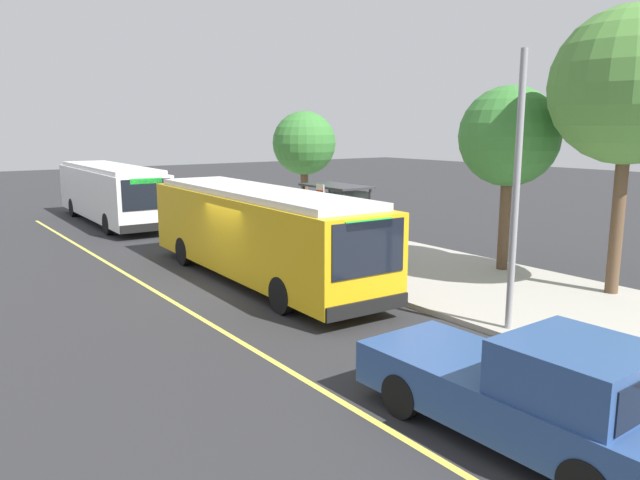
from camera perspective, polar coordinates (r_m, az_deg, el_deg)
name	(u,v)px	position (r m, az deg, el deg)	size (l,w,h in m)	color
ground_plane	(233,286)	(18.97, -8.23, -4.30)	(120.00, 120.00, 0.00)	#2B2B2D
sidewalk_curb	(379,259)	(22.27, 5.58, -1.82)	(44.00, 6.40, 0.15)	#A8A399
lane_stripe_center	(165,297)	(18.10, -14.44, -5.24)	(36.00, 0.14, 0.01)	#E0D64C
transit_bus_main	(258,231)	(19.23, -5.91, 0.88)	(11.48, 2.94, 2.95)	gold
transit_bus_second	(111,192)	(32.81, -19.17, 4.35)	(11.59, 2.88, 2.95)	white
pickup_truck	(532,393)	(9.99, 19.39, -13.50)	(5.45, 2.14, 1.85)	#2D4C84
bus_shelter	(336,202)	(24.00, 1.56, 3.58)	(2.90, 1.60, 2.48)	#333338
waiting_bench	(346,235)	(23.92, 2.47, 0.44)	(1.60, 0.48, 0.95)	brown
route_sign_post	(320,212)	(20.81, 0.04, 2.62)	(0.44, 0.08, 2.80)	#333338
pedestrian_commuter	(374,238)	(20.71, 5.11, 0.19)	(0.24, 0.40, 1.69)	#282D47
street_tree_near_shelter	(304,144)	(28.33, -1.50, 9.07)	(2.94, 2.94, 5.46)	brown
street_tree_upstreet	(509,137)	(20.74, 17.44, 9.25)	(3.25, 3.25, 6.04)	brown
street_tree_downstreet	(630,87)	(18.84, 27.23, 12.76)	(4.27, 4.27, 7.94)	brown
utility_pole	(516,194)	(14.48, 18.04, 4.18)	(0.16, 0.16, 6.40)	gray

